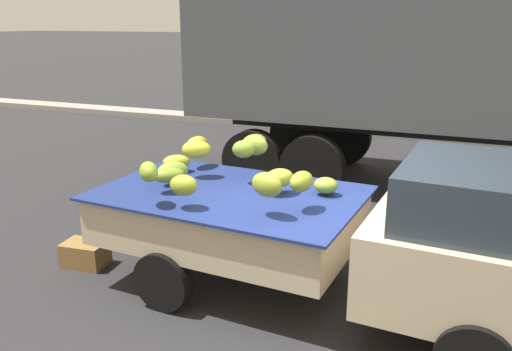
# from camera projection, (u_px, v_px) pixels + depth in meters

# --- Properties ---
(ground) EXTENTS (220.00, 220.00, 0.00)m
(ground) POSITION_uv_depth(u_px,v_px,m) (326.00, 317.00, 5.35)
(ground) COLOR #28282B
(curb_strip) EXTENTS (80.00, 0.80, 0.16)m
(curb_strip) POSITION_uv_depth(u_px,v_px,m) (417.00, 134.00, 13.53)
(curb_strip) COLOR gray
(curb_strip) RESTS_ON ground
(pickup_truck) EXTENTS (5.18, 2.18, 1.70)m
(pickup_truck) POSITION_uv_depth(u_px,v_px,m) (412.00, 239.00, 5.02)
(pickup_truck) COLOR #CCB793
(pickup_truck) RESTS_ON ground
(fallen_banana_bunch_near_tailgate) EXTENTS (0.37, 0.36, 0.21)m
(fallen_banana_bunch_near_tailgate) POSITION_uv_depth(u_px,v_px,m) (95.00, 255.00, 6.52)
(fallen_banana_bunch_near_tailgate) COLOR gold
(fallen_banana_bunch_near_tailgate) RESTS_ON ground
(produce_crate) EXTENTS (0.55, 0.41, 0.30)m
(produce_crate) POSITION_uv_depth(u_px,v_px,m) (85.00, 254.00, 6.44)
(produce_crate) COLOR olive
(produce_crate) RESTS_ON ground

